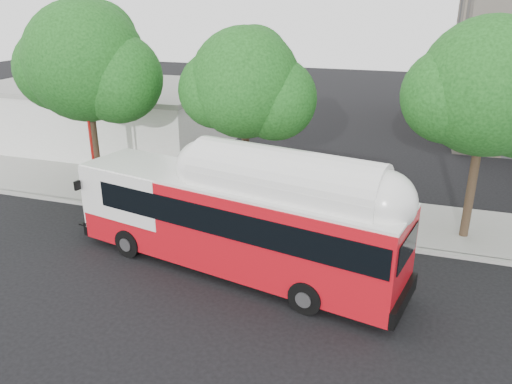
% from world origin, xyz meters
% --- Properties ---
extents(ground, '(120.00, 120.00, 0.00)m').
position_xyz_m(ground, '(0.00, 0.00, 0.00)').
color(ground, black).
rests_on(ground, ground).
extents(sidewalk, '(60.00, 5.00, 0.15)m').
position_xyz_m(sidewalk, '(0.00, 6.50, 0.07)').
color(sidewalk, gray).
rests_on(sidewalk, ground).
extents(curb_strip, '(60.00, 0.30, 0.15)m').
position_xyz_m(curb_strip, '(0.00, 3.90, 0.07)').
color(curb_strip, gray).
rests_on(curb_strip, ground).
extents(red_curb_segment, '(10.00, 0.32, 0.16)m').
position_xyz_m(red_curb_segment, '(-3.00, 3.90, 0.08)').
color(red_curb_segment, maroon).
rests_on(red_curb_segment, ground).
extents(street_tree_left, '(6.67, 5.80, 9.74)m').
position_xyz_m(street_tree_left, '(-8.53, 5.56, 6.60)').
color(street_tree_left, '#2D2116').
rests_on(street_tree_left, ground).
extents(street_tree_mid, '(5.75, 5.00, 8.62)m').
position_xyz_m(street_tree_mid, '(-0.59, 6.06, 5.91)').
color(street_tree_mid, '#2D2116').
rests_on(street_tree_mid, ground).
extents(street_tree_right, '(6.21, 5.40, 9.18)m').
position_xyz_m(street_tree_right, '(9.44, 5.86, 6.26)').
color(street_tree_right, '#2D2116').
rests_on(street_tree_right, ground).
extents(low_commercial_bldg, '(16.20, 10.20, 4.25)m').
position_xyz_m(low_commercial_bldg, '(-14.00, 14.00, 2.15)').
color(low_commercial_bldg, silver).
rests_on(low_commercial_bldg, ground).
extents(transit_bus, '(13.89, 5.30, 4.05)m').
position_xyz_m(transit_bus, '(0.59, 0.29, 1.89)').
color(transit_bus, red).
rests_on(transit_bus, ground).
extents(signal_pole, '(0.13, 0.44, 4.68)m').
position_xyz_m(signal_pole, '(-8.56, 4.61, 2.40)').
color(signal_pole, red).
rests_on(signal_pole, ground).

